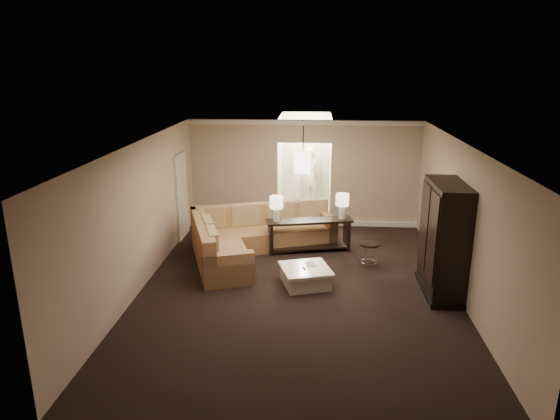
# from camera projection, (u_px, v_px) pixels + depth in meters

# --- Properties ---
(ground) EXTENTS (8.00, 8.00, 0.00)m
(ground) POSITION_uv_depth(u_px,v_px,m) (298.00, 288.00, 9.67)
(ground) COLOR black
(ground) RESTS_ON ground
(wall_back) EXTENTS (6.00, 0.04, 2.80)m
(wall_back) POSITION_uv_depth(u_px,v_px,m) (304.00, 173.00, 13.10)
(wall_back) COLOR #C3AE93
(wall_back) RESTS_ON ground
(wall_front) EXTENTS (6.00, 0.04, 2.80)m
(wall_front) POSITION_uv_depth(u_px,v_px,m) (284.00, 330.00, 5.45)
(wall_front) COLOR #C3AE93
(wall_front) RESTS_ON ground
(wall_left) EXTENTS (0.04, 8.00, 2.80)m
(wall_left) POSITION_uv_depth(u_px,v_px,m) (141.00, 216.00, 9.48)
(wall_left) COLOR #C3AE93
(wall_left) RESTS_ON ground
(wall_right) EXTENTS (0.04, 8.00, 2.80)m
(wall_right) POSITION_uv_depth(u_px,v_px,m) (463.00, 223.00, 9.06)
(wall_right) COLOR #C3AE93
(wall_right) RESTS_ON ground
(ceiling) EXTENTS (6.00, 8.00, 0.02)m
(ceiling) POSITION_uv_depth(u_px,v_px,m) (299.00, 144.00, 8.87)
(ceiling) COLOR white
(ceiling) RESTS_ON wall_back
(crown_molding) EXTENTS (6.00, 0.10, 0.12)m
(crown_molding) POSITION_uv_depth(u_px,v_px,m) (305.00, 123.00, 12.67)
(crown_molding) COLOR white
(crown_molding) RESTS_ON wall_back
(baseboard) EXTENTS (6.00, 0.10, 0.12)m
(baseboard) POSITION_uv_depth(u_px,v_px,m) (303.00, 222.00, 13.43)
(baseboard) COLOR white
(baseboard) RESTS_ON ground
(side_door) EXTENTS (0.05, 0.90, 2.10)m
(side_door) POSITION_uv_depth(u_px,v_px,m) (182.00, 196.00, 12.26)
(side_door) COLOR silver
(side_door) RESTS_ON ground
(foyer) EXTENTS (1.44, 2.02, 2.80)m
(foyer) POSITION_uv_depth(u_px,v_px,m) (305.00, 167.00, 14.41)
(foyer) COLOR silver
(foyer) RESTS_ON ground
(sectional_sofa) EXTENTS (3.50, 3.48, 1.00)m
(sectional_sofa) POSITION_uv_depth(u_px,v_px,m) (251.00, 237.00, 11.29)
(sectional_sofa) COLOR brown
(sectional_sofa) RESTS_ON ground
(coffee_table) EXTENTS (1.14, 1.14, 0.38)m
(coffee_table) POSITION_uv_depth(u_px,v_px,m) (305.00, 276.00, 9.76)
(coffee_table) COLOR beige
(coffee_table) RESTS_ON ground
(console_table) EXTENTS (2.01, 0.85, 0.76)m
(console_table) POSITION_uv_depth(u_px,v_px,m) (309.00, 232.00, 11.44)
(console_table) COLOR black
(console_table) RESTS_ON ground
(armoire) EXTENTS (0.64, 1.49, 2.14)m
(armoire) POSITION_uv_depth(u_px,v_px,m) (443.00, 242.00, 9.21)
(armoire) COLOR black
(armoire) RESTS_ON ground
(drink_table) EXTENTS (0.41, 0.41, 0.52)m
(drink_table) POSITION_uv_depth(u_px,v_px,m) (369.00, 250.00, 10.61)
(drink_table) COLOR black
(drink_table) RESTS_ON ground
(table_lamp_left) EXTENTS (0.30, 0.30, 0.58)m
(table_lamp_left) POSITION_uv_depth(u_px,v_px,m) (276.00, 205.00, 11.15)
(table_lamp_left) COLOR white
(table_lamp_left) RESTS_ON console_table
(table_lamp_right) EXTENTS (0.30, 0.30, 0.58)m
(table_lamp_right) POSITION_uv_depth(u_px,v_px,m) (342.00, 202.00, 11.35)
(table_lamp_right) COLOR white
(table_lamp_right) RESTS_ON console_table
(pendant_light) EXTENTS (0.38, 0.38, 1.09)m
(pendant_light) POSITION_uv_depth(u_px,v_px,m) (303.00, 162.00, 11.70)
(pendant_light) COLOR black
(pendant_light) RESTS_ON ceiling
(person) EXTENTS (0.82, 0.62, 2.04)m
(person) POSITION_uv_depth(u_px,v_px,m) (309.00, 174.00, 14.73)
(person) COLOR beige
(person) RESTS_ON ground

